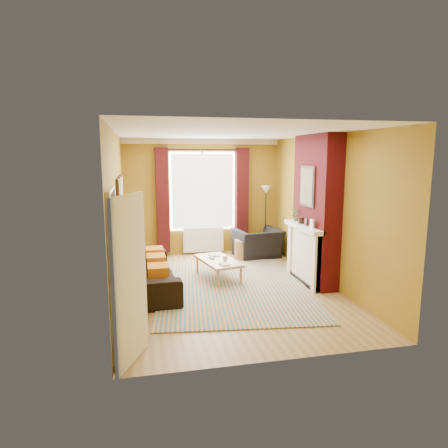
{
  "coord_description": "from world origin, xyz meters",
  "views": [
    {
      "loc": [
        -1.56,
        -6.92,
        2.41
      ],
      "look_at": [
        0.0,
        0.25,
        1.15
      ],
      "focal_mm": 32.0,
      "sensor_mm": 36.0,
      "label": 1
    }
  ],
  "objects": [
    {
      "name": "book_a",
      "position": [
        -0.1,
        0.14,
        0.41
      ],
      "size": [
        0.22,
        0.26,
        0.02
      ],
      "primitive_type": "imported",
      "rotation": [
        0.0,
        0.0,
        0.19
      ],
      "color": "#999999",
      "rests_on": "coffee_table"
    },
    {
      "name": "mug",
      "position": [
        0.05,
        0.37,
        0.44
      ],
      "size": [
        0.15,
        0.15,
        0.1
      ],
      "primitive_type": "imported",
      "rotation": [
        0.0,
        0.0,
        0.63
      ],
      "color": "#999999",
      "rests_on": "coffee_table"
    },
    {
      "name": "armchair",
      "position": [
        1.22,
        2.05,
        0.34
      ],
      "size": [
        1.15,
        1.04,
        0.67
      ],
      "primitive_type": "imported",
      "rotation": [
        0.0,
        0.0,
        3.28
      ],
      "color": "black",
      "rests_on": "ground"
    },
    {
      "name": "tv_remote",
      "position": [
        -0.17,
        0.63,
        0.41
      ],
      "size": [
        0.1,
        0.17,
        0.02
      ],
      "rotation": [
        0.0,
        0.0,
        0.29
      ],
      "color": "#28282B",
      "rests_on": "coffee_table"
    },
    {
      "name": "sofa",
      "position": [
        -1.42,
        0.21,
        0.34
      ],
      "size": [
        1.03,
        2.38,
        0.68
      ],
      "primitive_type": "imported",
      "rotation": [
        0.0,
        0.0,
        1.62
      ],
      "color": "black",
      "rests_on": "ground"
    },
    {
      "name": "striped_rug",
      "position": [
        0.11,
        -0.02,
        0.01
      ],
      "size": [
        3.11,
        4.01,
        0.02
      ],
      "rotation": [
        0.0,
        0.0,
        -0.12
      ],
      "color": "#2F6481",
      "rests_on": "ground"
    },
    {
      "name": "floor_lamp",
      "position": [
        1.52,
        2.4,
        1.33
      ],
      "size": [
        0.28,
        0.28,
        1.68
      ],
      "rotation": [
        0.0,
        0.0,
        -0.15
      ],
      "color": "black",
      "rests_on": "ground"
    },
    {
      "name": "ground",
      "position": [
        0.0,
        0.0,
        0.0
      ],
      "size": [
        5.5,
        5.5,
        0.0
      ],
      "primitive_type": "plane",
      "color": "olive",
      "rests_on": "ground"
    },
    {
      "name": "book_b",
      "position": [
        -0.17,
        0.87,
        0.4
      ],
      "size": [
        0.2,
        0.26,
        0.02
      ],
      "primitive_type": "imported",
      "rotation": [
        0.0,
        0.0,
        0.08
      ],
      "color": "#999999",
      "rests_on": "coffee_table"
    },
    {
      "name": "wicker_stool",
      "position": [
        0.8,
        1.89,
        0.23
      ],
      "size": [
        0.47,
        0.47,
        0.46
      ],
      "rotation": [
        0.0,
        0.0,
        0.33
      ],
      "color": "olive",
      "rests_on": "ground"
    },
    {
      "name": "room_walls",
      "position": [
        0.63,
        0.27,
        1.38
      ],
      "size": [
        3.82,
        5.54,
        2.83
      ],
      "color": "olive",
      "rests_on": "ground"
    },
    {
      "name": "coffee_table",
      "position": [
        -0.06,
        0.54,
        0.35
      ],
      "size": [
        0.83,
        1.28,
        0.39
      ],
      "rotation": [
        0.0,
        0.0,
        0.21
      ],
      "color": "tan",
      "rests_on": "ground"
    }
  ]
}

